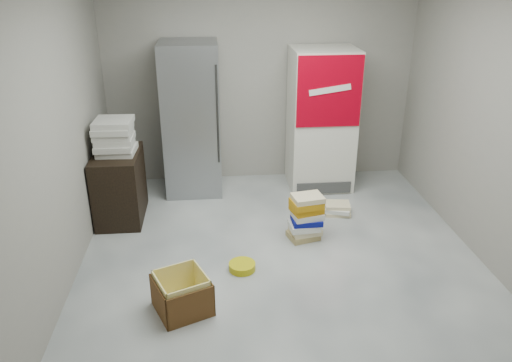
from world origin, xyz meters
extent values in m
plane|color=silver|center=(0.00, 0.00, 0.00)|extent=(5.00, 5.00, 0.00)
cube|color=gray|center=(0.00, 2.50, 1.40)|extent=(4.00, 0.04, 2.80)
cube|color=gray|center=(0.00, -2.50, 1.40)|extent=(4.00, 0.04, 2.80)
cube|color=gray|center=(-2.00, 0.00, 1.40)|extent=(0.04, 5.00, 2.80)
cube|color=#A3A5AB|center=(-0.90, 2.13, 0.95)|extent=(0.70, 0.70, 1.90)
cylinder|color=#333333|center=(-0.58, 1.77, 1.10)|extent=(0.02, 0.02, 1.19)
cube|color=silver|center=(0.75, 2.13, 0.90)|extent=(0.80, 0.70, 1.80)
cube|color=#A60012|center=(0.75, 1.77, 1.35)|extent=(0.78, 0.02, 0.85)
cube|color=white|center=(0.75, 1.75, 1.38)|extent=(0.50, 0.01, 0.14)
cube|color=#3F3F3F|center=(0.75, 1.77, 0.10)|extent=(0.70, 0.02, 0.15)
cube|color=black|center=(-1.73, 1.40, 0.40)|extent=(0.50, 0.80, 0.80)
cube|color=beige|center=(-1.71, 1.41, 0.83)|extent=(0.42, 0.42, 0.06)
cube|color=beige|center=(-1.73, 1.39, 0.90)|extent=(0.40, 0.40, 0.06)
cube|color=beige|center=(-1.72, 1.41, 0.96)|extent=(0.40, 0.40, 0.06)
cube|color=beige|center=(-1.73, 1.41, 1.03)|extent=(0.40, 0.40, 0.06)
cube|color=beige|center=(-1.73, 1.39, 1.09)|extent=(0.41, 0.41, 0.06)
cube|color=beige|center=(-1.72, 1.41, 1.16)|extent=(0.41, 0.41, 0.06)
cube|color=tan|center=(0.30, 0.72, 0.03)|extent=(0.37, 0.32, 0.07)
cube|color=beige|center=(0.32, 0.72, 0.10)|extent=(0.35, 0.30, 0.06)
cube|color=silver|center=(0.30, 0.70, 0.16)|extent=(0.33, 0.27, 0.07)
cube|color=navy|center=(0.32, 0.71, 0.22)|extent=(0.32, 0.25, 0.06)
cube|color=silver|center=(0.33, 0.72, 0.28)|extent=(0.35, 0.29, 0.06)
cube|color=#C98911|center=(0.32, 0.73, 0.35)|extent=(0.37, 0.32, 0.07)
cube|color=#C98911|center=(0.31, 0.71, 0.42)|extent=(0.36, 0.31, 0.07)
cube|color=beige|center=(0.32, 0.71, 0.49)|extent=(0.35, 0.30, 0.05)
cube|color=beige|center=(0.81, 1.25, 0.02)|extent=(0.32, 0.27, 0.04)
cube|color=silver|center=(0.80, 1.24, 0.07)|extent=(0.35, 0.31, 0.05)
cube|color=beige|center=(0.80, 1.26, 0.11)|extent=(0.32, 0.27, 0.04)
cube|color=yellow|center=(-0.96, -0.39, 0.01)|extent=(0.53, 0.53, 0.01)
cube|color=brown|center=(-1.04, -0.20, 0.15)|extent=(0.40, 0.18, 0.31)
cube|color=brown|center=(-0.88, -0.58, 0.15)|extent=(0.40, 0.18, 0.31)
cube|color=brown|center=(-1.15, -0.47, 0.15)|extent=(0.18, 0.40, 0.31)
cube|color=brown|center=(-0.77, -0.31, 0.15)|extent=(0.18, 0.40, 0.31)
cube|color=yellow|center=(-1.03, -0.21, 0.17)|extent=(0.37, 0.17, 0.35)
cube|color=yellow|center=(-0.88, -0.56, 0.17)|extent=(0.37, 0.17, 0.35)
cube|color=yellow|center=(-1.13, -0.46, 0.17)|extent=(0.17, 0.37, 0.35)
cube|color=yellow|center=(-0.78, -0.31, 0.17)|extent=(0.17, 0.37, 0.35)
cylinder|color=#BEB40D|center=(-0.41, 0.18, 0.03)|extent=(0.33, 0.33, 0.07)
camera|label=1|loc=(-0.65, -3.93, 2.77)|focal=35.00mm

